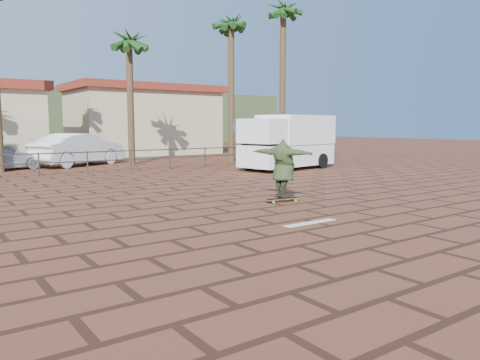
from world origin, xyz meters
name	(u,v)px	position (x,y,z in m)	size (l,w,h in m)	color
ground	(252,218)	(0.00, 0.00, 0.00)	(120.00, 120.00, 0.00)	brown
paint_stripe	(310,223)	(0.70, -1.20, 0.00)	(1.40, 0.22, 0.01)	white
guardrail	(87,158)	(0.00, 12.00, 0.68)	(24.06, 0.06, 1.00)	#47494F
palm_center	(129,44)	(3.50, 15.50, 6.36)	(2.40, 2.40, 7.75)	brown
palm_right	(231,28)	(9.00, 14.00, 7.58)	(2.40, 2.40, 9.05)	brown
palm_far_right	(283,15)	(12.00, 13.00, 8.51)	(2.40, 2.40, 10.05)	brown
building_east	(144,119)	(8.00, 24.00, 2.54)	(10.60, 6.60, 5.00)	beige
longboard	(283,199)	(2.04, 1.29, 0.08)	(1.06, 0.38, 0.10)	olive
skateboarder	(283,169)	(2.04, 1.29, 0.92)	(2.02, 0.55, 1.64)	#303E21
campervan	(288,141)	(8.67, 8.64, 1.37)	(5.30, 2.93, 2.60)	white
car_silver	(0,156)	(-2.84, 16.00, 0.66)	(1.56, 3.88, 1.32)	#B1B4B8
car_white	(79,149)	(0.97, 16.50, 0.85)	(1.80, 5.16, 1.70)	white
street_sign	(237,135)	(8.00, 12.00, 1.58)	(0.45, 0.17, 2.26)	gray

